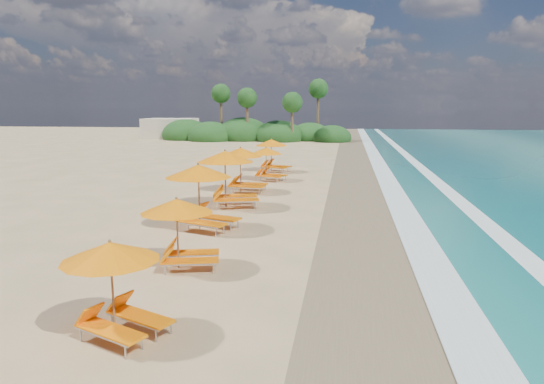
% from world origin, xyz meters
% --- Properties ---
extents(ground, '(160.00, 160.00, 0.00)m').
position_xyz_m(ground, '(0.00, 0.00, 0.00)').
color(ground, tan).
rests_on(ground, ground).
extents(wet_sand, '(4.00, 160.00, 0.01)m').
position_xyz_m(wet_sand, '(4.00, 0.00, 0.01)').
color(wet_sand, '#85724F').
rests_on(wet_sand, ground).
extents(surf_foam, '(4.00, 160.00, 0.01)m').
position_xyz_m(surf_foam, '(6.70, 0.00, 0.03)').
color(surf_foam, white).
rests_on(surf_foam, ground).
extents(station_1, '(2.63, 2.61, 2.02)m').
position_xyz_m(station_1, '(-1.55, -10.46, 1.13)').
color(station_1, olive).
rests_on(station_1, ground).
extents(station_2, '(2.60, 2.51, 2.10)m').
position_xyz_m(station_2, '(-1.64, -6.14, 1.18)').
color(station_2, olive).
rests_on(station_2, ground).
extents(station_3, '(3.25, 3.18, 2.54)m').
position_xyz_m(station_3, '(-2.35, -1.74, 1.42)').
color(station_3, olive).
rests_on(station_3, ground).
extents(station_4, '(3.35, 3.25, 2.68)m').
position_xyz_m(station_4, '(-2.35, 2.52, 1.50)').
color(station_4, olive).
rests_on(station_4, ground).
extents(station_5, '(2.72, 2.53, 2.47)m').
position_xyz_m(station_5, '(-2.54, 6.55, 1.38)').
color(station_5, olive).
rests_on(station_5, ground).
extents(station_6, '(2.70, 2.64, 2.13)m').
position_xyz_m(station_6, '(-1.87, 10.76, 1.19)').
color(station_6, olive).
rests_on(station_6, ground).
extents(station_7, '(2.94, 2.86, 2.35)m').
position_xyz_m(station_7, '(-2.17, 14.95, 1.31)').
color(station_7, olive).
rests_on(station_7, ground).
extents(treeline, '(25.80, 8.80, 9.74)m').
position_xyz_m(treeline, '(-9.94, 45.51, 1.00)').
color(treeline, '#163D14').
rests_on(treeline, ground).
extents(beach_building, '(7.00, 5.00, 2.80)m').
position_xyz_m(beach_building, '(-22.00, 48.00, 1.40)').
color(beach_building, beige).
rests_on(beach_building, ground).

